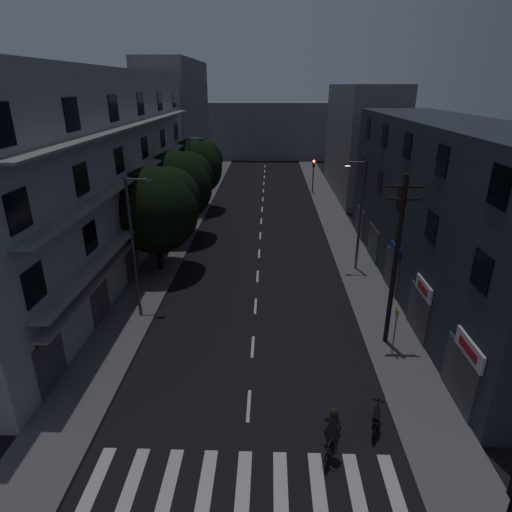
# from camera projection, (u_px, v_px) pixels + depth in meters

# --- Properties ---
(ground) EXTENTS (160.00, 160.00, 0.00)m
(ground) POSITION_uv_depth(u_px,v_px,m) (260.00, 234.00, 39.89)
(ground) COLOR black
(ground) RESTS_ON ground
(sidewalk_left) EXTENTS (3.00, 90.00, 0.15)m
(sidewalk_left) POSITION_uv_depth(u_px,v_px,m) (181.00, 232.00, 40.09)
(sidewalk_left) COLOR #565659
(sidewalk_left) RESTS_ON ground
(sidewalk_right) EXTENTS (3.00, 90.00, 0.15)m
(sidewalk_right) POSITION_uv_depth(u_px,v_px,m) (341.00, 234.00, 39.65)
(sidewalk_right) COLOR #565659
(sidewalk_right) RESTS_ON ground
(crosswalk) EXTENTS (10.90, 3.00, 0.01)m
(crosswalk) POSITION_uv_depth(u_px,v_px,m) (243.00, 486.00, 14.85)
(crosswalk) COLOR beige
(crosswalk) RESTS_ON ground
(lane_markings) EXTENTS (0.15, 60.50, 0.01)m
(lane_markings) POSITION_uv_depth(u_px,v_px,m) (262.00, 215.00, 45.69)
(lane_markings) COLOR beige
(lane_markings) RESTS_ON ground
(building_left) EXTENTS (7.00, 36.00, 14.00)m
(building_left) POSITION_uv_depth(u_px,v_px,m) (95.00, 173.00, 31.15)
(building_left) COLOR #A3A39F
(building_left) RESTS_ON ground
(building_right) EXTENTS (6.19, 28.00, 11.00)m
(building_right) POSITION_uv_depth(u_px,v_px,m) (444.00, 210.00, 27.29)
(building_right) COLOR #292D38
(building_right) RESTS_ON ground
(building_far_left) EXTENTS (6.00, 20.00, 16.00)m
(building_far_left) POSITION_uv_depth(u_px,v_px,m) (177.00, 123.00, 58.59)
(building_far_left) COLOR slate
(building_far_left) RESTS_ON ground
(building_far_right) EXTENTS (6.00, 20.00, 13.00)m
(building_far_right) POSITION_uv_depth(u_px,v_px,m) (360.00, 141.00, 52.88)
(building_far_right) COLOR slate
(building_far_right) RESTS_ON ground
(building_far_end) EXTENTS (24.00, 8.00, 10.00)m
(building_far_end) POSITION_uv_depth(u_px,v_px,m) (266.00, 130.00, 79.76)
(building_far_end) COLOR slate
(building_far_end) RESTS_ON ground
(tree_near) EXTENTS (6.18, 6.18, 7.62)m
(tree_near) POSITION_uv_depth(u_px,v_px,m) (156.00, 207.00, 30.30)
(tree_near) COLOR black
(tree_near) RESTS_ON sidewalk_left
(tree_mid) EXTENTS (6.21, 6.21, 7.64)m
(tree_mid) POSITION_uv_depth(u_px,v_px,m) (177.00, 184.00, 37.09)
(tree_mid) COLOR black
(tree_mid) RESTS_ON sidewalk_left
(tree_far) EXTENTS (6.12, 6.12, 7.56)m
(tree_far) POSITION_uv_depth(u_px,v_px,m) (194.00, 166.00, 45.76)
(tree_far) COLOR black
(tree_far) RESTS_ON sidewalk_left
(traffic_signal_far_right) EXTENTS (0.28, 0.37, 4.10)m
(traffic_signal_far_right) POSITION_uv_depth(u_px,v_px,m) (313.00, 169.00, 53.41)
(traffic_signal_far_right) COLOR black
(traffic_signal_far_right) RESTS_ON sidewalk_right
(traffic_signal_far_left) EXTENTS (0.28, 0.37, 4.10)m
(traffic_signal_far_left) POSITION_uv_depth(u_px,v_px,m) (209.00, 171.00, 52.39)
(traffic_signal_far_left) COLOR black
(traffic_signal_far_left) RESTS_ON sidewalk_left
(street_lamp_left_near) EXTENTS (1.51, 0.25, 8.00)m
(street_lamp_left_near) POSITION_uv_depth(u_px,v_px,m) (134.00, 238.00, 25.14)
(street_lamp_left_near) COLOR #54555B
(street_lamp_left_near) RESTS_ON sidewalk_left
(street_lamp_right) EXTENTS (1.51, 0.25, 8.00)m
(street_lamp_right) POSITION_uv_depth(u_px,v_px,m) (359.00, 211.00, 30.46)
(street_lamp_right) COLOR #55595C
(street_lamp_right) RESTS_ON sidewalk_right
(street_lamp_left_far) EXTENTS (1.51, 0.25, 8.00)m
(street_lamp_left_far) POSITION_uv_depth(u_px,v_px,m) (192.00, 173.00, 43.29)
(street_lamp_left_far) COLOR slate
(street_lamp_left_far) RESTS_ON sidewalk_left
(utility_pole) EXTENTS (1.80, 0.24, 9.00)m
(utility_pole) POSITION_uv_depth(u_px,v_px,m) (396.00, 260.00, 21.25)
(utility_pole) COLOR black
(utility_pole) RESTS_ON sidewalk_right
(bus_stop_sign) EXTENTS (0.06, 0.35, 2.52)m
(bus_stop_sign) POSITION_uv_depth(u_px,v_px,m) (396.00, 323.00, 21.33)
(bus_stop_sign) COLOR #595B60
(bus_stop_sign) RESTS_ON sidewalk_right
(motorcycle) EXTENTS (0.75, 1.71, 1.13)m
(motorcycle) POSITION_uv_depth(u_px,v_px,m) (376.00, 421.00, 17.11)
(motorcycle) COLOR black
(motorcycle) RESTS_ON ground
(cyclist) EXTENTS (1.20, 1.92, 2.30)m
(cyclist) POSITION_uv_depth(u_px,v_px,m) (331.00, 441.00, 15.75)
(cyclist) COLOR black
(cyclist) RESTS_ON ground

